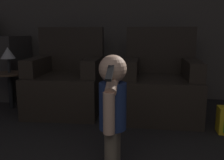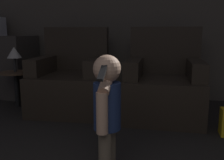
{
  "view_description": "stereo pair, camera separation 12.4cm",
  "coord_description": "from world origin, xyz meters",
  "px_view_note": "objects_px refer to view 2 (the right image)",
  "views": [
    {
      "loc": [
        0.01,
        0.76,
        0.96
      ],
      "look_at": [
        -0.36,
        2.95,
        0.53
      ],
      "focal_mm": 40.0,
      "sensor_mm": 36.0,
      "label": 1
    },
    {
      "loc": [
        0.14,
        0.78,
        0.96
      ],
      "look_at": [
        -0.36,
        2.95,
        0.53
      ],
      "focal_mm": 40.0,
      "sensor_mm": 36.0,
      "label": 2
    }
  ],
  "objects_px": {
    "armchair_left": "(71,82)",
    "person_toddler": "(107,106)",
    "armchair_right": "(164,86)",
    "lamp": "(14,53)"
  },
  "relations": [
    {
      "from": "person_toddler",
      "to": "armchair_left",
      "type": "bearing_deg",
      "value": -147.27
    },
    {
      "from": "person_toddler",
      "to": "lamp",
      "type": "xyz_separation_m",
      "value": [
        -1.54,
        1.3,
        0.22
      ]
    },
    {
      "from": "armchair_left",
      "to": "lamp",
      "type": "height_order",
      "value": "armchair_left"
    },
    {
      "from": "armchair_right",
      "to": "person_toddler",
      "type": "xyz_separation_m",
      "value": [
        -0.34,
        -1.36,
        0.14
      ]
    },
    {
      "from": "armchair_right",
      "to": "lamp",
      "type": "height_order",
      "value": "armchair_right"
    },
    {
      "from": "person_toddler",
      "to": "lamp",
      "type": "distance_m",
      "value": 2.02
    },
    {
      "from": "lamp",
      "to": "person_toddler",
      "type": "bearing_deg",
      "value": -40.2
    },
    {
      "from": "armchair_left",
      "to": "person_toddler",
      "type": "distance_m",
      "value": 1.58
    },
    {
      "from": "armchair_right",
      "to": "armchair_left",
      "type": "bearing_deg",
      "value": 178.6
    },
    {
      "from": "armchair_right",
      "to": "person_toddler",
      "type": "relative_size",
      "value": 1.25
    }
  ]
}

